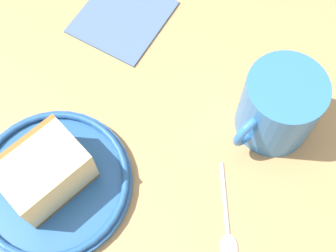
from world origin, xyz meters
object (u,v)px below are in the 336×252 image
at_px(cake_slice, 44,172).
at_px(teaspoon, 228,232).
at_px(folded_napkin, 123,16).
at_px(small_plate, 53,183).
at_px(tea_mug, 279,106).

distance_m(cake_slice, teaspoon, 0.21).
bearing_deg(cake_slice, folded_napkin, 24.19).
height_order(small_plate, folded_napkin, small_plate).
xyz_separation_m(cake_slice, folded_napkin, (0.22, 0.10, -0.04)).
relative_size(cake_slice, folded_napkin, 0.80).
bearing_deg(folded_napkin, teaspoon, -115.44).
distance_m(small_plate, cake_slice, 0.03).
bearing_deg(cake_slice, tea_mug, -32.75).
bearing_deg(cake_slice, small_plate, -96.10).
bearing_deg(small_plate, teaspoon, -64.43).
bearing_deg(teaspoon, cake_slice, 115.17).
bearing_deg(folded_napkin, cake_slice, -155.81).
distance_m(teaspoon, folded_napkin, 0.32).
relative_size(cake_slice, teaspoon, 1.06).
xyz_separation_m(teaspoon, folded_napkin, (0.14, 0.29, -0.00)).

